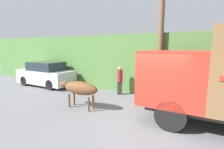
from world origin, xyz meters
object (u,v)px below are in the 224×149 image
pedestrian_on_hill (120,79)px  utility_pole (161,35)px  brown_cow (80,88)px  parked_suv (46,74)px

pedestrian_on_hill → utility_pole: (2.13, 0.39, 2.44)m
brown_cow → utility_pole: (2.63, 3.27, 2.43)m
parked_suv → pedestrian_on_hill: bearing=5.6°
brown_cow → utility_pole: utility_pole is taller
brown_cow → pedestrian_on_hill: (0.50, 2.88, -0.01)m
parked_suv → pedestrian_on_hill: (5.58, 0.53, 0.08)m
parked_suv → utility_pole: size_ratio=0.65×
pedestrian_on_hill → utility_pole: 3.26m
brown_cow → pedestrian_on_hill: 2.93m
parked_suv → utility_pole: 8.16m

